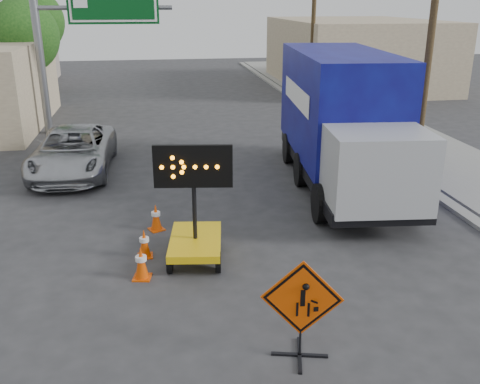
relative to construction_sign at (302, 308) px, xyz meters
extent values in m
plane|color=#2D2D30|center=(-0.72, 0.17, -0.99)|extent=(100.00, 100.00, 0.00)
cube|color=gray|center=(6.48, 15.17, -0.93)|extent=(0.40, 60.00, 0.12)
cube|color=gray|center=(8.78, 15.17, -0.92)|extent=(4.00, 60.00, 0.15)
cube|color=#C0AF8B|center=(12.28, 30.17, 1.31)|extent=(10.00, 14.00, 4.60)
cylinder|color=slate|center=(-7.22, 18.17, 2.41)|extent=(0.36, 0.36, 6.80)
cylinder|color=slate|center=(-4.22, 18.17, 4.61)|extent=(6.00, 0.20, 0.20)
cube|color=#043E14|center=(-3.82, 18.05, 4.91)|extent=(4.00, 0.10, 2.00)
cube|color=silver|center=(-3.82, 17.98, 4.91)|extent=(3.80, 0.01, 1.80)
cylinder|color=slate|center=(-9.22, 26.17, 3.51)|extent=(0.44, 0.44, 9.00)
cylinder|color=#4B3A20|center=(7.28, 10.17, 3.51)|extent=(0.26, 0.26, 9.00)
cylinder|color=#4B3A20|center=(7.28, 24.17, 3.51)|extent=(0.26, 0.26, 9.00)
cylinder|color=#4B3A20|center=(-8.72, 22.17, 0.63)|extent=(0.28, 0.28, 3.25)
sphere|color=#153F12|center=(-8.72, 22.17, 3.18)|extent=(3.71, 3.71, 3.71)
cylinder|color=#4B3A20|center=(-9.72, 30.17, 0.80)|extent=(0.28, 0.28, 3.58)
sphere|color=#153F12|center=(-9.72, 30.17, 3.62)|extent=(4.10, 4.10, 4.10)
cube|color=black|center=(0.00, 0.00, -0.97)|extent=(0.99, 0.31, 0.04)
cube|color=black|center=(0.00, 0.00, -0.97)|extent=(0.31, 0.99, 0.04)
cylinder|color=black|center=(0.00, 0.00, -0.60)|extent=(0.04, 0.04, 0.78)
cube|color=#D84404|center=(0.00, 0.00, 0.18)|extent=(1.39, 0.37, 1.42)
cube|color=black|center=(0.00, 0.00, 0.18)|extent=(1.29, 0.32, 1.33)
cube|color=#E4B60C|center=(-1.49, 4.10, -0.54)|extent=(1.48, 2.17, 0.18)
cylinder|color=black|center=(-1.49, 4.10, 0.62)|extent=(0.10, 0.10, 2.22)
cube|color=black|center=(-1.49, 4.10, 1.38)|extent=(1.81, 0.35, 1.01)
imported|color=#ABADB3|center=(-5.26, 11.74, -0.19)|extent=(2.86, 5.84, 1.60)
cube|color=black|center=(3.76, 8.59, -0.31)|extent=(3.60, 9.30, 0.34)
cube|color=#0B064F|center=(3.76, 9.50, 1.68)|extent=(3.51, 7.28, 3.41)
cube|color=#9EA0A5|center=(3.76, 4.96, 0.77)|extent=(2.80, 2.29, 2.04)
cube|color=#D84404|center=(-2.78, 3.32, -0.98)|extent=(0.46, 0.46, 0.03)
cone|color=#D84404|center=(-2.78, 3.32, -0.59)|extent=(0.31, 0.31, 0.75)
cylinder|color=silver|center=(-2.78, 3.32, -0.50)|extent=(0.25, 0.25, 0.11)
cube|color=#D84404|center=(-2.72, 4.39, -0.98)|extent=(0.37, 0.37, 0.03)
cone|color=#D84404|center=(-2.72, 4.39, -0.61)|extent=(0.29, 0.29, 0.70)
cylinder|color=silver|center=(-2.72, 4.39, -0.53)|extent=(0.24, 0.24, 0.10)
cube|color=#D84404|center=(-2.41, 5.99, -0.98)|extent=(0.51, 0.51, 0.03)
cone|color=#D84404|center=(-2.41, 5.99, -0.60)|extent=(0.30, 0.30, 0.72)
cylinder|color=silver|center=(-2.41, 5.99, -0.52)|extent=(0.24, 0.24, 0.11)
camera|label=1|loc=(-2.33, -7.66, 4.99)|focal=40.00mm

